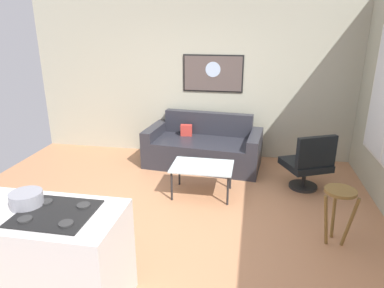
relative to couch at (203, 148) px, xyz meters
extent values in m
cube|color=#B57A53|center=(-0.05, -1.85, -0.31)|extent=(6.40, 6.40, 0.04)
cube|color=#A9A792|center=(-0.05, 0.57, 1.11)|extent=(6.40, 0.05, 2.80)
cube|color=#282931|center=(0.00, -0.04, -0.06)|extent=(1.67, 1.07, 0.46)
cube|color=#282931|center=(0.04, 0.34, 0.37)|extent=(1.59, 0.32, 0.40)
cube|color=#282931|center=(-0.88, 0.05, 0.02)|extent=(0.27, 0.94, 0.64)
cube|color=#282931|center=(0.87, -0.13, 0.02)|extent=(0.27, 0.94, 0.64)
cube|color=#BB352D|center=(-0.33, 0.16, 0.27)|extent=(0.21, 0.12, 0.20)
cube|color=silver|center=(0.15, -1.13, 0.14)|extent=(0.86, 0.60, 0.02)
cylinder|color=#232326|center=(-0.24, -1.38, -0.08)|extent=(0.03, 0.03, 0.43)
cylinder|color=#232326|center=(0.54, -1.38, -0.08)|extent=(0.03, 0.03, 0.43)
cylinder|color=#232326|center=(-0.24, -0.87, -0.08)|extent=(0.03, 0.03, 0.43)
cylinder|color=#232326|center=(0.54, -0.87, -0.08)|extent=(0.03, 0.03, 0.43)
cylinder|color=black|center=(1.62, -0.64, -0.27)|extent=(0.42, 0.42, 0.04)
cylinder|color=black|center=(1.62, -0.64, -0.08)|extent=(0.06, 0.06, 0.35)
cube|color=black|center=(1.62, -0.64, 0.08)|extent=(0.78, 0.77, 0.10)
cube|color=black|center=(1.72, -0.85, 0.36)|extent=(0.57, 0.33, 0.45)
cylinder|color=brown|center=(1.79, -2.02, 0.35)|extent=(0.34, 0.34, 0.03)
cylinder|color=brown|center=(1.79, -1.88, 0.02)|extent=(0.04, 0.14, 0.62)
cylinder|color=brown|center=(1.67, -2.09, 0.02)|extent=(0.14, 0.10, 0.62)
cylinder|color=brown|center=(1.92, -2.09, 0.02)|extent=(0.14, 0.10, 0.62)
cube|color=silver|center=(-0.98, -3.42, 0.16)|extent=(1.61, 0.70, 0.92)
cube|color=black|center=(-0.69, -3.42, 0.63)|extent=(0.60, 0.52, 0.01)
cylinder|color=#2D2D2D|center=(-0.86, -3.56, 0.64)|extent=(0.11, 0.11, 0.01)
cylinder|color=#2D2D2D|center=(-0.52, -3.56, 0.64)|extent=(0.11, 0.11, 0.01)
cylinder|color=#2D2D2D|center=(-0.86, -3.28, 0.64)|extent=(0.11, 0.11, 0.01)
cylinder|color=#2D2D2D|center=(-0.52, -3.28, 0.64)|extent=(0.11, 0.11, 0.01)
cylinder|color=gray|center=(-0.99, -3.34, 0.63)|extent=(0.15, 0.15, 0.01)
cylinder|color=gray|center=(-0.99, -3.34, 0.68)|extent=(0.26, 0.26, 0.12)
cube|color=black|center=(0.08, 0.53, 1.22)|extent=(1.07, 0.01, 0.65)
cube|color=#534642|center=(0.08, 0.53, 1.22)|extent=(1.02, 0.02, 0.60)
cylinder|color=#AEC2DC|center=(0.08, 0.51, 1.29)|extent=(0.26, 0.01, 0.26)
camera|label=1|loc=(0.81, -5.60, 2.05)|focal=32.38mm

